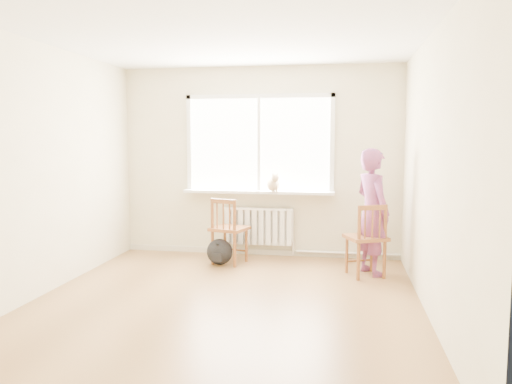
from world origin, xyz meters
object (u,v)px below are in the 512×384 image
at_px(chair_right, 367,240).
at_px(backpack, 220,252).
at_px(chair_left, 228,231).
at_px(person, 372,212).
at_px(cat, 274,184).

bearing_deg(chair_right, backpack, -30.97).
relative_size(chair_left, backpack, 2.56).
distance_m(chair_left, person, 1.92).
distance_m(chair_left, backpack, 0.30).
height_order(person, cat, person).
height_order(chair_left, cat, cat).
relative_size(chair_right, cat, 2.30).
bearing_deg(backpack, chair_right, -7.88).
relative_size(person, cat, 4.00).
bearing_deg(cat, backpack, -161.81).
height_order(person, backpack, person).
xyz_separation_m(person, backpack, (-1.98, 0.11, -0.61)).
xyz_separation_m(chair_right, person, (0.06, 0.15, 0.33)).
relative_size(chair_right, backpack, 2.57).
relative_size(chair_left, person, 0.57).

